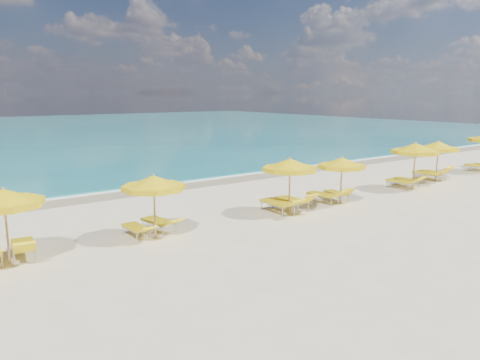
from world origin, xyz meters
TOP-DOWN VIEW (x-y plane):
  - ground_plane at (0.00, 0.00)m, footprint 120.00×120.00m
  - ocean at (0.00, 48.00)m, footprint 120.00×80.00m
  - wet_sand_band at (0.00, 7.40)m, footprint 120.00×2.60m
  - foam_line at (0.00, 8.20)m, footprint 120.00×1.20m
  - whitecap_near at (-6.00, 17.00)m, footprint 14.00×0.36m
  - whitecap_far at (8.00, 24.00)m, footprint 18.00×0.30m
  - umbrella_2 at (-9.04, 0.16)m, footprint 2.20×2.20m
  - umbrella_3 at (-4.62, -0.02)m, footprint 2.71×2.71m
  - umbrella_4 at (1.17, -0.25)m, footprint 2.77×2.77m
  - umbrella_5 at (3.99, -0.44)m, footprint 2.19×2.19m
  - umbrella_6 at (9.38, -0.38)m, footprint 2.61×2.61m
  - umbrella_7 at (12.37, 0.19)m, footprint 2.84×2.84m
  - lounger_2_right at (-8.62, 0.39)m, footprint 0.86×1.90m
  - lounger_3_left at (-5.13, 0.31)m, footprint 0.59×1.68m
  - lounger_3_right at (-4.22, 0.48)m, footprint 0.88×1.88m
  - lounger_4_left at (0.78, -0.03)m, footprint 0.71×2.09m
  - lounger_4_right at (1.62, 0.03)m, footprint 0.72×1.96m
  - lounger_5_left at (3.48, 0.06)m, footprint 0.88×1.92m
  - lounger_5_right at (4.38, 0.13)m, footprint 0.79×1.66m
  - lounger_6_left at (8.92, -0.01)m, footprint 0.68×1.85m
  - lounger_6_right at (9.80, 0.22)m, footprint 0.61×1.68m
  - lounger_7_left at (12.02, 0.45)m, footprint 0.88×2.01m
  - lounger_7_right at (12.75, 0.56)m, footprint 0.73×1.86m
  - lounger_8_left at (17.12, 0.29)m, footprint 0.83×1.92m

SIDE VIEW (x-z plane):
  - ground_plane at x=0.00m, z-range 0.00..0.00m
  - ocean at x=0.00m, z-range -0.15..0.15m
  - wet_sand_band at x=0.00m, z-range -0.01..0.01m
  - foam_line at x=0.00m, z-range -0.01..0.01m
  - whitecap_near at x=-6.00m, z-range -0.03..0.03m
  - whitecap_far at x=8.00m, z-range -0.03..0.03m
  - lounger_3_left at x=-5.13m, z-range -0.11..0.50m
  - lounger_5_right at x=4.38m, z-range -0.17..0.57m
  - lounger_6_right at x=9.80m, z-range -0.14..0.54m
  - lounger_3_right at x=-4.22m, z-range -0.12..0.54m
  - lounger_6_left at x=8.92m, z-range -0.14..0.58m
  - lounger_8_left at x=17.12m, z-range -0.15..0.60m
  - lounger_5_left at x=3.48m, z-range -0.17..0.62m
  - lounger_2_right at x=-8.62m, z-range -0.18..0.63m
  - lounger_7_right at x=12.75m, z-range -0.21..0.68m
  - lounger_4_right at x=1.62m, z-range -0.19..0.67m
  - lounger_4_left at x=0.78m, z-range -0.15..0.64m
  - lounger_7_left at x=12.02m, z-range -0.22..0.71m
  - umbrella_5 at x=3.99m, z-range 0.74..2.82m
  - umbrella_3 at x=-4.62m, z-range 0.76..2.90m
  - umbrella_2 at x=-9.04m, z-range 0.78..2.98m
  - umbrella_7 at x=12.37m, z-range 0.78..3.01m
  - umbrella_4 at x=1.17m, z-range 0.79..3.05m
  - umbrella_6 at x=9.38m, z-range 0.83..3.20m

